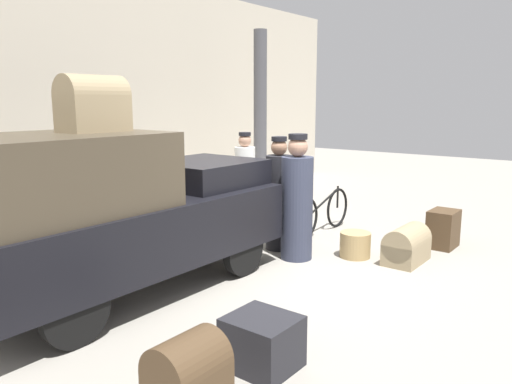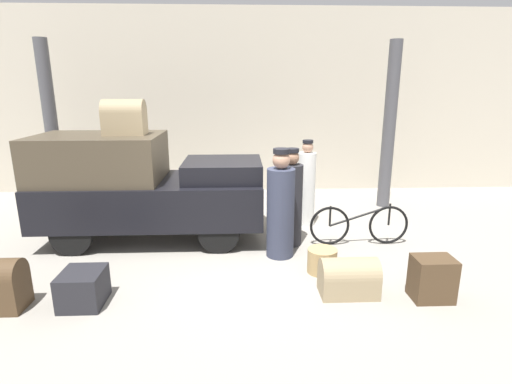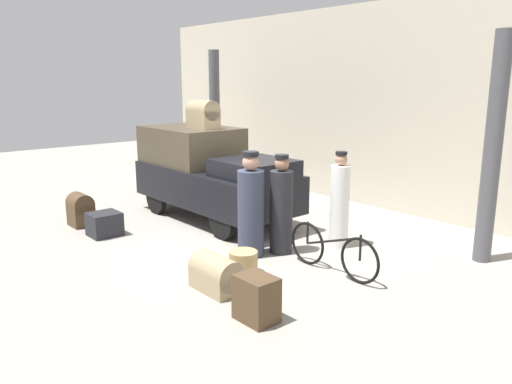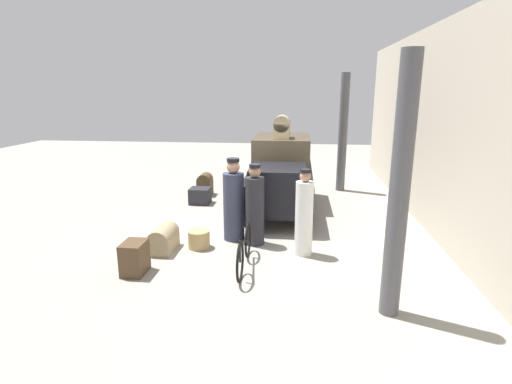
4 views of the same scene
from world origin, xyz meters
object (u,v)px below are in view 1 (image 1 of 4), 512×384
(truck, at_px, (115,210))
(conductor_in_dark_uniform, at_px, (297,203))
(wicker_basket, at_px, (355,245))
(porter_with_bicycle, at_px, (245,187))
(suitcase_small_leather, at_px, (262,342))
(bicycle, at_px, (322,212))
(porter_carrying_trunk, at_px, (279,198))
(trunk_on_truck_roof, at_px, (93,104))
(trunk_barrel_dark, at_px, (188,382))
(suitcase_tan_flat, at_px, (443,229))
(trunk_umber_medium, at_px, (407,246))

(truck, height_order, conductor_in_dark_uniform, truck)
(wicker_basket, bearing_deg, truck, 152.81)
(wicker_basket, relative_size, conductor_in_dark_uniform, 0.25)
(porter_with_bicycle, relative_size, suitcase_small_leather, 3.02)
(bicycle, distance_m, porter_carrying_trunk, 1.25)
(truck, height_order, trunk_on_truck_roof, trunk_on_truck_roof)
(trunk_barrel_dark, distance_m, trunk_on_truck_roof, 3.11)
(truck, xyz_separation_m, trunk_barrel_dark, (-1.18, -2.33, -0.65))
(conductor_in_dark_uniform, height_order, trunk_on_truck_roof, trunk_on_truck_roof)
(conductor_in_dark_uniform, bearing_deg, wicker_basket, -48.22)
(trunk_barrel_dark, bearing_deg, suitcase_small_leather, 4.57)
(conductor_in_dark_uniform, bearing_deg, suitcase_tan_flat, -38.69)
(suitcase_small_leather, bearing_deg, truck, 83.56)
(wicker_basket, xyz_separation_m, trunk_umber_medium, (0.21, -0.66, 0.05))
(porter_with_bicycle, height_order, suitcase_tan_flat, porter_with_bicycle)
(wicker_basket, xyz_separation_m, suitcase_tan_flat, (1.25, -0.82, 0.10))
(bicycle, relative_size, porter_with_bicycle, 1.02)
(porter_with_bicycle, bearing_deg, trunk_barrel_dark, -145.18)
(truck, xyz_separation_m, porter_carrying_trunk, (2.58, -0.40, -0.22))
(trunk_umber_medium, relative_size, trunk_on_truck_roof, 1.10)
(trunk_on_truck_roof, bearing_deg, truck, -0.00)
(truck, distance_m, trunk_barrel_dark, 2.69)
(truck, bearing_deg, trunk_umber_medium, -34.62)
(conductor_in_dark_uniform, distance_m, trunk_barrel_dark, 3.85)
(bicycle, distance_m, trunk_barrel_dark, 5.28)
(conductor_in_dark_uniform, xyz_separation_m, porter_with_bicycle, (0.65, 1.45, -0.02))
(suitcase_tan_flat, bearing_deg, wicker_basket, 146.65)
(conductor_in_dark_uniform, bearing_deg, truck, 159.69)
(bicycle, bearing_deg, trunk_on_truck_roof, 173.35)
(porter_carrying_trunk, bearing_deg, trunk_umber_medium, -72.79)
(truck, height_order, porter_carrying_trunk, truck)
(bicycle, bearing_deg, suitcase_small_leather, -155.95)
(conductor_in_dark_uniform, relative_size, porter_with_bicycle, 1.04)
(bicycle, bearing_deg, porter_carrying_trunk, 177.08)
(wicker_basket, bearing_deg, trunk_barrel_dark, -168.53)
(bicycle, distance_m, conductor_in_dark_uniform, 1.53)
(wicker_basket, height_order, suitcase_tan_flat, suitcase_tan_flat)
(porter_carrying_trunk, bearing_deg, wicker_basket, -73.17)
(truck, distance_m, trunk_on_truck_roof, 1.18)
(porter_with_bicycle, xyz_separation_m, suitcase_small_leather, (-3.26, -2.84, -0.55))
(porter_with_bicycle, bearing_deg, bicycle, -54.24)
(suitcase_small_leather, distance_m, trunk_barrel_dark, 0.93)
(porter_with_bicycle, bearing_deg, truck, -169.01)
(bicycle, relative_size, wicker_basket, 3.96)
(suitcase_small_leather, height_order, trunk_umber_medium, trunk_umber_medium)
(truck, distance_m, trunk_umber_medium, 3.87)
(truck, bearing_deg, trunk_barrel_dark, -116.85)
(porter_carrying_trunk, distance_m, porter_with_bicycle, 1.07)
(porter_carrying_trunk, bearing_deg, porter_with_bicycle, 66.69)
(suitcase_tan_flat, bearing_deg, porter_with_bicycle, 111.67)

